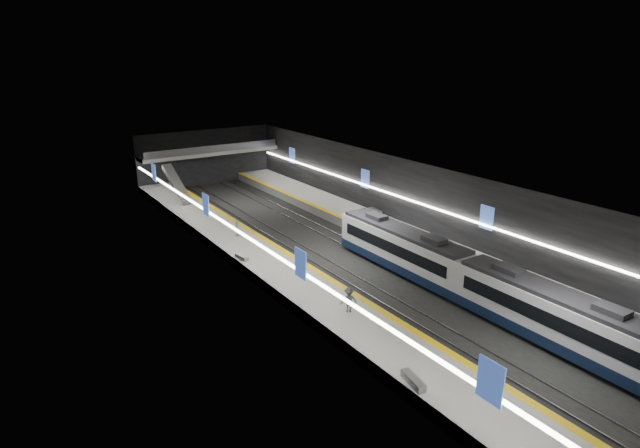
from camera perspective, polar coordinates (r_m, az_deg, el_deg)
ground at (r=51.43m, az=2.81°, el=-3.68°), size 70.00×70.00×0.00m
ceiling at (r=48.99m, az=2.96°, el=5.03°), size 20.00×70.00×0.04m
wall_left at (r=45.19m, az=-7.43°, el=-1.56°), size 0.04×70.00×8.00m
wall_right at (r=56.31m, az=11.15°, el=2.27°), size 0.04×70.00×8.00m
wall_back at (r=80.13m, az=-12.11°, el=6.98°), size 20.00×0.04×8.00m
platform_left at (r=47.53m, az=-4.55°, el=-4.98°), size 5.00×70.00×1.00m
tile_surface_left at (r=47.33m, az=-4.56°, el=-4.41°), size 5.00×70.00×0.02m
tactile_strip_left at (r=48.33m, az=-2.27°, el=-3.85°), size 0.60×70.00×0.02m
platform_right at (r=55.73m, az=9.08°, el=-1.57°), size 5.00×70.00×1.00m
tile_surface_right at (r=55.56m, az=9.10°, el=-1.07°), size 5.00×70.00×0.02m
tactile_strip_right at (r=54.17m, az=7.37°, el=-1.49°), size 0.60×70.00×0.02m
rails at (r=51.41m, az=2.81°, el=-3.61°), size 6.52×70.00×0.12m
train at (r=43.62m, az=15.40°, el=-5.41°), size 2.69×30.04×3.60m
ad_posters at (r=50.69m, az=2.23°, el=1.40°), size 19.94×53.50×2.20m
cove_light_left at (r=45.34m, az=-7.20°, el=-1.76°), size 0.25×68.60×0.12m
cove_light_right at (r=56.23m, az=10.99°, el=2.04°), size 0.25×68.60×0.12m
mezzanine_bridge at (r=78.04m, az=-11.59°, el=7.49°), size 20.00×3.00×1.50m
escalator at (r=69.63m, az=-15.04°, el=4.13°), size 1.20×7.50×3.92m
bench_left_near at (r=32.13m, az=9.92°, el=-16.14°), size 0.89×2.01×0.48m
bench_left_far at (r=48.97m, az=-8.35°, el=-3.51°), size 0.65×1.67×0.40m
bench_right_far at (r=61.90m, az=5.90°, el=1.34°), size 0.76×2.11×0.50m
passenger_right_a at (r=57.27m, az=5.88°, el=0.58°), size 0.63×0.75×1.76m
passenger_left_a at (r=54.78m, az=-8.84°, el=-0.44°), size 0.63×1.04×1.66m
passenger_left_b at (r=38.92m, az=3.10°, el=-8.12°), size 1.40×1.09×1.90m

